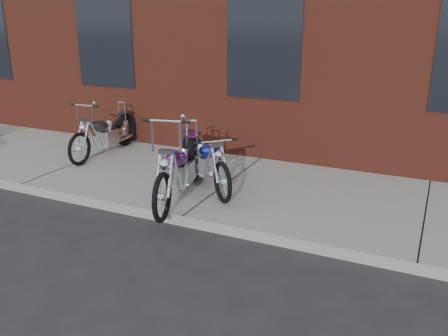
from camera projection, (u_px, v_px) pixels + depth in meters
The scene contains 5 objects.
ground at pixel (182, 226), 6.50m from camera, with size 120.00×120.00×0.00m, color #29292B.
sidewalk at pixel (228, 187), 7.77m from camera, with size 22.00×3.00×0.15m, color gray.
chopper_purple at pixel (181, 170), 7.00m from camera, with size 0.78×2.31×1.32m.
chopper_blue at pixel (204, 162), 7.53m from camera, with size 1.64×1.55×0.94m.
chopper_third at pixel (106, 135), 9.21m from camera, with size 0.52×2.12×1.08m.
Camera 1 is at (3.03, -5.12, 2.79)m, focal length 38.00 mm.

